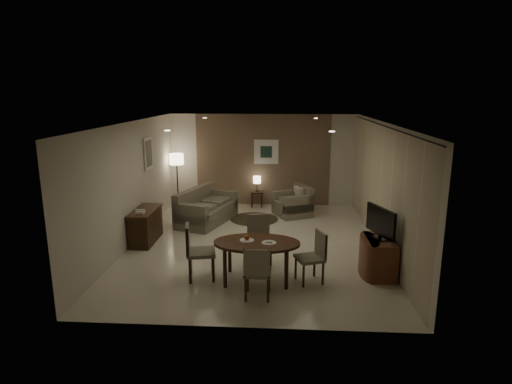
# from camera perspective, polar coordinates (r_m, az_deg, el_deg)

# --- Properties ---
(room_shell) EXTENTS (5.50, 7.00, 2.70)m
(room_shell) POSITION_cam_1_polar(r_m,az_deg,el_deg) (9.69, 0.07, 1.42)
(room_shell) COLOR beige
(room_shell) RESTS_ON ground
(taupe_accent) EXTENTS (3.96, 0.03, 2.70)m
(taupe_accent) POSITION_cam_1_polar(r_m,az_deg,el_deg) (12.72, 0.92, 4.28)
(taupe_accent) COLOR brown
(taupe_accent) RESTS_ON wall_back
(curtain_wall) EXTENTS (0.08, 6.70, 2.58)m
(curtain_wall) POSITION_cam_1_polar(r_m,az_deg,el_deg) (9.52, 16.24, 0.49)
(curtain_wall) COLOR beige
(curtain_wall) RESTS_ON wall_right
(curtain_rod) EXTENTS (0.03, 6.80, 0.03)m
(curtain_rod) POSITION_cam_1_polar(r_m,az_deg,el_deg) (9.33, 16.77, 8.42)
(curtain_rod) COLOR black
(curtain_rod) RESTS_ON wall_right
(art_back_frame) EXTENTS (0.72, 0.03, 0.72)m
(art_back_frame) POSITION_cam_1_polar(r_m,az_deg,el_deg) (12.65, 1.37, 5.38)
(art_back_frame) COLOR silver
(art_back_frame) RESTS_ON wall_back
(art_back_canvas) EXTENTS (0.34, 0.01, 0.34)m
(art_back_canvas) POSITION_cam_1_polar(r_m,az_deg,el_deg) (12.64, 1.37, 5.37)
(art_back_canvas) COLOR #1D3429
(art_back_canvas) RESTS_ON wall_back
(art_left_frame) EXTENTS (0.03, 0.60, 0.80)m
(art_left_frame) POSITION_cam_1_polar(r_m,az_deg,el_deg) (10.88, -14.17, 5.01)
(art_left_frame) COLOR silver
(art_left_frame) RESTS_ON wall_left
(art_left_canvas) EXTENTS (0.01, 0.46, 0.64)m
(art_left_canvas) POSITION_cam_1_polar(r_m,az_deg,el_deg) (10.88, -14.09, 5.01)
(art_left_canvas) COLOR gray
(art_left_canvas) RESTS_ON wall_left
(downlight_nl) EXTENTS (0.10, 0.10, 0.01)m
(downlight_nl) POSITION_cam_1_polar(r_m,az_deg,el_deg) (7.55, -11.73, 8.02)
(downlight_nl) COLOR white
(downlight_nl) RESTS_ON ceiling
(downlight_nr) EXTENTS (0.10, 0.10, 0.01)m
(downlight_nr) POSITION_cam_1_polar(r_m,az_deg,el_deg) (7.34, 10.09, 7.95)
(downlight_nr) COLOR white
(downlight_nr) RESTS_ON ceiling
(downlight_fl) EXTENTS (0.10, 0.10, 0.01)m
(downlight_fl) POSITION_cam_1_polar(r_m,az_deg,el_deg) (11.06, -6.84, 9.79)
(downlight_fl) COLOR white
(downlight_fl) RESTS_ON ceiling
(downlight_fr) EXTENTS (0.10, 0.10, 0.01)m
(downlight_fr) POSITION_cam_1_polar(r_m,az_deg,el_deg) (10.91, 7.99, 9.71)
(downlight_fr) COLOR white
(downlight_fr) RESTS_ON ceiling
(console_desk) EXTENTS (0.48, 1.20, 0.75)m
(console_desk) POSITION_cam_1_polar(r_m,az_deg,el_deg) (10.02, -14.48, -4.38)
(console_desk) COLOR #4A2918
(console_desk) RESTS_ON floor
(telephone) EXTENTS (0.20, 0.14, 0.09)m
(telephone) POSITION_cam_1_polar(r_m,az_deg,el_deg) (9.63, -15.17, -2.50)
(telephone) COLOR white
(telephone) RESTS_ON console_desk
(tv_cabinet) EXTENTS (0.48, 0.90, 0.70)m
(tv_cabinet) POSITION_cam_1_polar(r_m,az_deg,el_deg) (8.34, 16.12, -8.30)
(tv_cabinet) COLOR brown
(tv_cabinet) RESTS_ON floor
(flat_tv) EXTENTS (0.36, 0.85, 0.60)m
(flat_tv) POSITION_cam_1_polar(r_m,az_deg,el_deg) (8.12, 16.28, -3.89)
(flat_tv) COLOR black
(flat_tv) RESTS_ON tv_cabinet
(dining_table) EXTENTS (1.55, 0.97, 0.73)m
(dining_table) POSITION_cam_1_polar(r_m,az_deg,el_deg) (7.79, 0.10, -9.19)
(dining_table) COLOR #4A2918
(dining_table) RESTS_ON floor
(chair_near) EXTENTS (0.45, 0.45, 0.91)m
(chair_near) POSITION_cam_1_polar(r_m,az_deg,el_deg) (7.15, 0.22, -10.52)
(chair_near) COLOR gray
(chair_near) RESTS_ON floor
(chair_far) EXTENTS (0.54, 0.54, 0.97)m
(chair_far) POSITION_cam_1_polar(r_m,az_deg,el_deg) (8.43, 0.49, -6.54)
(chair_far) COLOR gray
(chair_far) RESTS_ON floor
(chair_left) EXTENTS (0.58, 0.58, 1.02)m
(chair_left) POSITION_cam_1_polar(r_m,az_deg,el_deg) (7.87, -7.31, -7.90)
(chair_left) COLOR gray
(chair_left) RESTS_ON floor
(chair_right) EXTENTS (0.57, 0.57, 0.92)m
(chair_right) POSITION_cam_1_polar(r_m,az_deg,el_deg) (7.74, 7.14, -8.67)
(chair_right) COLOR gray
(chair_right) RESTS_ON floor
(plate_a) EXTENTS (0.26, 0.26, 0.02)m
(plate_a) POSITION_cam_1_polar(r_m,az_deg,el_deg) (7.72, -1.22, -6.47)
(plate_a) COLOR white
(plate_a) RESTS_ON dining_table
(plate_b) EXTENTS (0.26, 0.26, 0.02)m
(plate_b) POSITION_cam_1_polar(r_m,az_deg,el_deg) (7.60, 1.75, -6.79)
(plate_b) COLOR white
(plate_b) RESTS_ON dining_table
(fruit_apple) EXTENTS (0.09, 0.09, 0.09)m
(fruit_apple) POSITION_cam_1_polar(r_m,az_deg,el_deg) (7.70, -1.22, -6.10)
(fruit_apple) COLOR #A53412
(fruit_apple) RESTS_ON plate_a
(napkin) EXTENTS (0.12, 0.08, 0.03)m
(napkin) POSITION_cam_1_polar(r_m,az_deg,el_deg) (7.60, 1.75, -6.62)
(napkin) COLOR white
(napkin) RESTS_ON plate_b
(round_rug) EXTENTS (1.28, 1.28, 0.01)m
(round_rug) POSITION_cam_1_polar(r_m,az_deg,el_deg) (11.48, -0.25, -3.60)
(round_rug) COLOR #3B3321
(round_rug) RESTS_ON floor
(sofa) EXTENTS (2.05, 1.48, 0.87)m
(sofa) POSITION_cam_1_polar(r_m,az_deg,el_deg) (11.19, -6.57, -1.85)
(sofa) COLOR gray
(sofa) RESTS_ON floor
(armchair) EXTENTS (1.17, 1.19, 0.81)m
(armchair) POSITION_cam_1_polar(r_m,az_deg,el_deg) (11.76, 4.90, -1.23)
(armchair) COLOR gray
(armchair) RESTS_ON floor
(side_table) EXTENTS (0.36, 0.36, 0.46)m
(side_table) POSITION_cam_1_polar(r_m,az_deg,el_deg) (12.67, 0.13, -0.92)
(side_table) COLOR #301D10
(side_table) RESTS_ON floor
(table_lamp) EXTENTS (0.22, 0.22, 0.50)m
(table_lamp) POSITION_cam_1_polar(r_m,az_deg,el_deg) (12.56, 0.14, 1.20)
(table_lamp) COLOR #FFEAC1
(table_lamp) RESTS_ON side_table
(floor_lamp) EXTENTS (0.40, 0.40, 1.59)m
(floor_lamp) POSITION_cam_1_polar(r_m,az_deg,el_deg) (12.65, -10.43, 1.46)
(floor_lamp) COLOR #FFE5B7
(floor_lamp) RESTS_ON floor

